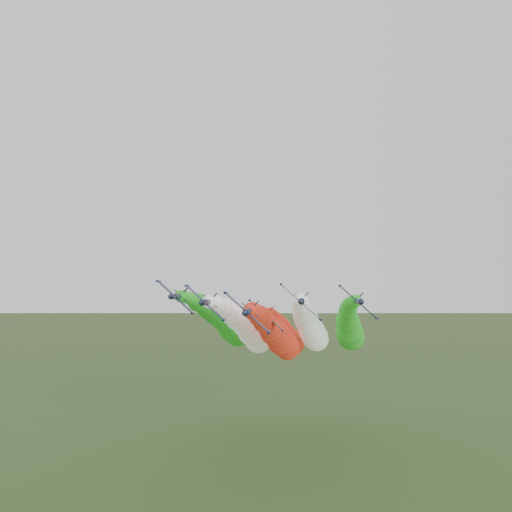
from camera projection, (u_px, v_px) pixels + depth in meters
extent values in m
cylinder|color=#111635|center=(248.00, 312.00, 86.47)|extent=(1.65, 9.54, 1.65)
cone|color=#111635|center=(245.00, 313.00, 80.88)|extent=(1.50, 1.91, 1.50)
cone|color=black|center=(250.00, 310.00, 91.64)|extent=(1.50, 0.95, 1.50)
ellipsoid|color=black|center=(248.00, 310.00, 84.36)|extent=(1.07, 1.99, 1.05)
cube|color=#111635|center=(247.00, 312.00, 86.26)|extent=(7.65, 2.01, 6.91)
cylinder|color=#111635|center=(226.00, 293.00, 86.76)|extent=(0.66, 2.76, 0.66)
cylinder|color=#111635|center=(269.00, 332.00, 85.76)|extent=(0.66, 2.76, 0.66)
cube|color=#111635|center=(254.00, 306.00, 90.48)|extent=(1.74, 1.59, 1.91)
cube|color=#111635|center=(250.00, 310.00, 90.48)|extent=(3.07, 1.17, 2.77)
sphere|color=red|center=(250.00, 311.00, 90.16)|extent=(2.49, 2.49, 2.49)
sphere|color=red|center=(251.00, 311.00, 93.12)|extent=(3.15, 3.15, 3.15)
sphere|color=red|center=(253.00, 311.00, 96.07)|extent=(3.55, 3.55, 3.55)
sphere|color=red|center=(254.00, 312.00, 99.01)|extent=(3.02, 3.02, 3.02)
sphere|color=red|center=(256.00, 313.00, 101.94)|extent=(3.70, 3.70, 3.70)
sphere|color=red|center=(257.00, 314.00, 104.87)|extent=(3.56, 3.56, 3.56)
sphere|color=red|center=(259.00, 316.00, 107.79)|extent=(4.69, 4.69, 4.69)
sphere|color=red|center=(261.00, 317.00, 110.71)|extent=(4.52, 4.52, 4.52)
sphere|color=red|center=(262.00, 319.00, 113.62)|extent=(4.63, 4.63, 4.63)
sphere|color=red|center=(264.00, 321.00, 116.53)|extent=(5.59, 5.59, 5.59)
sphere|color=red|center=(266.00, 323.00, 119.43)|extent=(4.95, 4.95, 4.95)
sphere|color=red|center=(268.00, 325.00, 122.33)|extent=(4.91, 4.91, 4.91)
sphere|color=red|center=(270.00, 327.00, 125.22)|extent=(5.50, 5.50, 5.50)
sphere|color=red|center=(272.00, 329.00, 128.11)|extent=(6.61, 6.61, 6.61)
sphere|color=red|center=(273.00, 331.00, 131.00)|extent=(7.32, 7.32, 7.32)
sphere|color=red|center=(275.00, 334.00, 133.88)|extent=(6.13, 6.13, 6.13)
sphere|color=red|center=(277.00, 336.00, 136.75)|extent=(6.66, 6.66, 6.66)
sphere|color=red|center=(279.00, 338.00, 139.63)|extent=(7.54, 7.54, 7.54)
sphere|color=red|center=(281.00, 340.00, 142.49)|extent=(8.38, 8.38, 8.38)
sphere|color=red|center=(283.00, 343.00, 145.36)|extent=(7.27, 7.27, 7.27)
sphere|color=red|center=(285.00, 345.00, 148.22)|extent=(7.71, 7.71, 7.71)
sphere|color=red|center=(287.00, 347.00, 151.07)|extent=(7.57, 7.57, 7.57)
cylinder|color=#111635|center=(206.00, 302.00, 99.78)|extent=(1.65, 9.54, 1.65)
cone|color=#111635|center=(201.00, 303.00, 94.19)|extent=(1.50, 1.91, 1.50)
cone|color=black|center=(210.00, 302.00, 104.95)|extent=(1.50, 0.95, 1.50)
ellipsoid|color=black|center=(206.00, 301.00, 97.67)|extent=(1.07, 1.99, 1.05)
cube|color=#111635|center=(205.00, 303.00, 99.57)|extent=(7.65, 2.01, 6.91)
cylinder|color=#111635|center=(187.00, 286.00, 100.07)|extent=(0.66, 2.76, 0.66)
cylinder|color=#111635|center=(224.00, 320.00, 99.06)|extent=(0.66, 2.76, 0.66)
cube|color=#111635|center=(213.00, 297.00, 103.79)|extent=(1.74, 1.59, 1.91)
cube|color=#111635|center=(210.00, 301.00, 103.79)|extent=(3.07, 1.17, 2.77)
sphere|color=white|center=(209.00, 302.00, 103.47)|extent=(2.84, 2.84, 2.84)
sphere|color=white|center=(212.00, 302.00, 106.43)|extent=(2.48, 2.48, 2.48)
sphere|color=white|center=(214.00, 302.00, 109.38)|extent=(2.83, 2.83, 2.83)
sphere|color=white|center=(216.00, 303.00, 112.32)|extent=(3.66, 3.66, 3.66)
sphere|color=white|center=(219.00, 305.00, 115.25)|extent=(3.87, 3.87, 3.87)
sphere|color=white|center=(221.00, 306.00, 118.18)|extent=(3.89, 3.89, 3.89)
sphere|color=white|center=(223.00, 307.00, 121.10)|extent=(4.62, 4.62, 4.62)
sphere|color=white|center=(226.00, 309.00, 124.02)|extent=(4.07, 4.07, 4.07)
sphere|color=white|center=(228.00, 311.00, 126.93)|extent=(5.31, 5.31, 5.31)
sphere|color=white|center=(230.00, 313.00, 129.84)|extent=(4.76, 4.76, 4.76)
sphere|color=white|center=(233.00, 315.00, 132.74)|extent=(5.90, 5.90, 5.90)
sphere|color=white|center=(235.00, 317.00, 135.64)|extent=(5.35, 5.35, 5.35)
sphere|color=white|center=(237.00, 319.00, 138.53)|extent=(6.55, 6.55, 6.55)
sphere|color=white|center=(240.00, 321.00, 141.42)|extent=(5.75, 5.75, 5.75)
sphere|color=white|center=(242.00, 323.00, 144.31)|extent=(5.70, 5.70, 5.70)
sphere|color=white|center=(244.00, 325.00, 147.19)|extent=(6.97, 6.97, 6.97)
sphere|color=white|center=(247.00, 327.00, 150.06)|extent=(6.65, 6.65, 6.65)
sphere|color=white|center=(249.00, 330.00, 152.93)|extent=(7.05, 7.05, 7.05)
sphere|color=white|center=(252.00, 332.00, 155.80)|extent=(8.57, 8.57, 8.57)
sphere|color=white|center=(254.00, 334.00, 158.67)|extent=(8.15, 8.15, 8.15)
sphere|color=white|center=(256.00, 336.00, 161.53)|extent=(7.21, 7.21, 7.21)
sphere|color=white|center=(259.00, 339.00, 164.38)|extent=(9.33, 9.33, 9.33)
cylinder|color=#111635|center=(301.00, 301.00, 97.03)|extent=(1.65, 9.54, 1.65)
cone|color=#111635|center=(301.00, 302.00, 91.44)|extent=(1.50, 1.91, 1.50)
cone|color=black|center=(301.00, 301.00, 102.20)|extent=(1.50, 0.95, 1.50)
ellipsoid|color=black|center=(303.00, 300.00, 94.92)|extent=(1.07, 1.99, 1.05)
cube|color=#111635|center=(300.00, 302.00, 96.82)|extent=(7.65, 2.01, 6.91)
cylinder|color=#111635|center=(281.00, 284.00, 97.32)|extent=(0.66, 2.76, 0.66)
cylinder|color=#111635|center=(320.00, 320.00, 96.32)|extent=(0.66, 2.76, 0.66)
cube|color=#111635|center=(305.00, 296.00, 101.04)|extent=(1.74, 1.59, 1.91)
cube|color=#111635|center=(301.00, 300.00, 101.04)|extent=(3.07, 1.17, 2.77)
sphere|color=white|center=(301.00, 301.00, 100.72)|extent=(2.46, 2.46, 2.46)
sphere|color=white|center=(300.00, 301.00, 103.68)|extent=(2.48, 2.48, 2.48)
sphere|color=white|center=(300.00, 302.00, 106.63)|extent=(3.36, 3.36, 3.36)
sphere|color=white|center=(301.00, 303.00, 109.57)|extent=(3.19, 3.19, 3.19)
sphere|color=white|center=(301.00, 304.00, 112.50)|extent=(4.15, 4.15, 4.15)
sphere|color=white|center=(301.00, 305.00, 115.43)|extent=(4.13, 4.13, 4.13)
sphere|color=white|center=(302.00, 307.00, 118.35)|extent=(4.26, 4.26, 4.26)
sphere|color=white|center=(302.00, 309.00, 121.27)|extent=(4.50, 4.50, 4.50)
sphere|color=white|center=(303.00, 310.00, 124.18)|extent=(4.53, 4.53, 4.53)
sphere|color=white|center=(303.00, 312.00, 127.09)|extent=(5.50, 5.50, 5.50)
sphere|color=white|center=(304.00, 314.00, 129.99)|extent=(5.95, 5.95, 5.95)
sphere|color=white|center=(305.00, 316.00, 132.89)|extent=(5.85, 5.85, 5.85)
sphere|color=white|center=(306.00, 318.00, 135.79)|extent=(6.36, 6.36, 6.36)
sphere|color=white|center=(307.00, 321.00, 138.67)|extent=(6.81, 6.81, 6.81)
sphere|color=white|center=(308.00, 323.00, 141.56)|extent=(6.28, 6.28, 6.28)
sphere|color=white|center=(309.00, 325.00, 144.44)|extent=(6.84, 6.84, 6.84)
sphere|color=white|center=(310.00, 327.00, 147.31)|extent=(7.30, 7.30, 7.30)
sphere|color=white|center=(311.00, 330.00, 150.19)|extent=(7.87, 7.87, 7.87)
sphere|color=white|center=(312.00, 332.00, 153.05)|extent=(7.40, 7.40, 7.40)
sphere|color=white|center=(314.00, 334.00, 155.92)|extent=(8.09, 8.09, 8.09)
sphere|color=white|center=(315.00, 336.00, 158.78)|extent=(8.40, 8.40, 8.40)
sphere|color=white|center=(316.00, 339.00, 161.63)|extent=(7.95, 7.95, 7.95)
cylinder|color=#111635|center=(176.00, 296.00, 107.07)|extent=(1.65, 9.54, 1.65)
cone|color=#111635|center=(170.00, 297.00, 101.48)|extent=(1.50, 1.91, 1.50)
cone|color=black|center=(182.00, 296.00, 112.24)|extent=(1.50, 0.95, 1.50)
ellipsoid|color=black|center=(175.00, 295.00, 104.96)|extent=(1.07, 1.99, 1.05)
cube|color=#111635|center=(175.00, 297.00, 106.86)|extent=(7.65, 2.01, 6.91)
cylinder|color=#111635|center=(158.00, 281.00, 107.36)|extent=(0.66, 2.76, 0.66)
cylinder|color=#111635|center=(193.00, 313.00, 106.36)|extent=(0.66, 2.76, 0.66)
cube|color=#111635|center=(184.00, 292.00, 111.08)|extent=(1.74, 1.59, 1.91)
cube|color=#111635|center=(181.00, 296.00, 111.08)|extent=(3.07, 1.17, 2.77)
sphere|color=#20921C|center=(180.00, 296.00, 110.76)|extent=(2.59, 2.59, 2.59)
sphere|color=#20921C|center=(183.00, 296.00, 113.72)|extent=(2.77, 2.77, 2.77)
sphere|color=#20921C|center=(186.00, 297.00, 116.67)|extent=(2.81, 2.81, 2.81)
sphere|color=#20921C|center=(189.00, 298.00, 119.61)|extent=(3.06, 3.06, 3.06)
sphere|color=#20921C|center=(192.00, 299.00, 122.54)|extent=(3.38, 3.38, 3.38)
sphere|color=#20921C|center=(195.00, 301.00, 125.47)|extent=(3.88, 3.88, 3.88)
sphere|color=#20921C|center=(197.00, 302.00, 128.39)|extent=(4.90, 4.90, 4.90)
sphere|color=#20921C|center=(200.00, 304.00, 131.31)|extent=(4.51, 4.51, 4.51)
sphere|color=#20921C|center=(203.00, 306.00, 134.22)|extent=(4.98, 4.98, 4.98)
sphere|color=#20921C|center=(206.00, 308.00, 137.13)|extent=(5.26, 5.26, 5.26)
sphere|color=#20921C|center=(209.00, 310.00, 140.03)|extent=(5.73, 5.73, 5.73)
sphere|color=#20921C|center=(211.00, 312.00, 142.93)|extent=(5.59, 5.59, 5.59)
sphere|color=#20921C|center=(214.00, 314.00, 145.82)|extent=(6.18, 6.18, 6.18)
sphere|color=#20921C|center=(217.00, 316.00, 148.71)|extent=(5.75, 5.75, 5.75)
sphere|color=#20921C|center=(219.00, 318.00, 151.60)|extent=(6.12, 6.12, 6.12)
sphere|color=#20921C|center=(222.00, 320.00, 154.48)|extent=(6.27, 6.27, 6.27)
sphere|color=#20921C|center=(225.00, 322.00, 157.35)|extent=(6.60, 6.60, 6.60)
sphere|color=#20921C|center=(227.00, 325.00, 160.23)|extent=(6.76, 6.76, 6.76)
sphere|color=#20921C|center=(230.00, 327.00, 163.09)|extent=(8.25, 8.25, 8.25)
sphere|color=#20921C|center=(232.00, 329.00, 165.96)|extent=(8.83, 8.83, 8.83)
sphere|color=#20921C|center=(235.00, 331.00, 168.82)|extent=(7.34, 7.34, 7.34)
sphere|color=#20921C|center=(238.00, 334.00, 171.67)|extent=(8.78, 8.78, 8.78)
cylinder|color=#111635|center=(358.00, 301.00, 106.13)|extent=(1.65, 9.54, 1.65)
cone|color=#111635|center=(362.00, 302.00, 100.54)|extent=(1.50, 1.91, 1.50)
cone|color=black|center=(355.00, 301.00, 111.30)|extent=(1.50, 0.95, 1.50)
ellipsoid|color=black|center=(361.00, 300.00, 104.02)|extent=(1.07, 1.99, 1.05)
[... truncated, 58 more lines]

